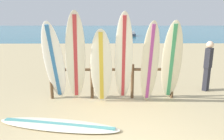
{
  "coord_description": "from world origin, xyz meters",
  "views": [
    {
      "loc": [
        -0.2,
        -2.96,
        2.23
      ],
      "look_at": [
        -0.11,
        3.13,
        0.78
      ],
      "focal_mm": 33.25,
      "sensor_mm": 36.0,
      "label": 1
    }
  ],
  "objects": [
    {
      "name": "surfboard_leaning_left",
      "position": [
        -1.09,
        2.49,
        1.25
      ],
      "size": [
        0.69,
        0.97,
        2.49
      ],
      "color": "silver",
      "rests_on": "ground"
    },
    {
      "name": "surfboard_lying_on_sand",
      "position": [
        -1.31,
        1.15,
        0.04
      ],
      "size": [
        2.79,
        1.07,
        0.08
      ],
      "color": "silver",
      "rests_on": "ground"
    },
    {
      "name": "surfboard_leaning_center_left",
      "position": [
        -0.4,
        2.39,
        1.03
      ],
      "size": [
        0.58,
        0.51,
        2.06
      ],
      "color": "silver",
      "rests_on": "ground"
    },
    {
      "name": "surfboard_rack",
      "position": [
        -0.11,
        2.83,
        0.66
      ],
      "size": [
        3.64,
        0.09,
        1.02
      ],
      "color": "brown",
      "rests_on": "ground"
    },
    {
      "name": "surfboard_leaning_far_left",
      "position": [
        -1.69,
        2.57,
        1.12
      ],
      "size": [
        0.59,
        0.89,
        2.25
      ],
      "color": "white",
      "rests_on": "ground"
    },
    {
      "name": "beachgoer_standing",
      "position": [
        2.97,
        3.48,
        0.89
      ],
      "size": [
        0.3,
        0.3,
        1.62
      ],
      "color": "#26262D",
      "rests_on": "ground"
    },
    {
      "name": "small_boat_offshore",
      "position": [
        3.37,
        28.5,
        0.26
      ],
      "size": [
        0.89,
        2.56,
        0.71
      ],
      "color": "#333842",
      "rests_on": "ocean_water"
    },
    {
      "name": "ocean_water",
      "position": [
        0.0,
        58.0,
        0.0
      ],
      "size": [
        120.0,
        80.0,
        0.01
      ],
      "primitive_type": "cube",
      "color": "teal",
      "rests_on": "ground"
    },
    {
      "name": "surfboard_leaning_center_right",
      "position": [
        0.88,
        2.42,
        1.13
      ],
      "size": [
        0.49,
        0.57,
        2.25
      ],
      "color": "beige",
      "rests_on": "ground"
    },
    {
      "name": "surfboard_leaning_right",
      "position": [
        1.5,
        2.54,
        1.13
      ],
      "size": [
        0.64,
        0.83,
        2.27
      ],
      "color": "beige",
      "rests_on": "ground"
    },
    {
      "name": "surfboard_leaning_center",
      "position": [
        0.19,
        2.43,
        1.24
      ],
      "size": [
        0.51,
        0.9,
        2.47
      ],
      "color": "white",
      "rests_on": "ground"
    }
  ]
}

